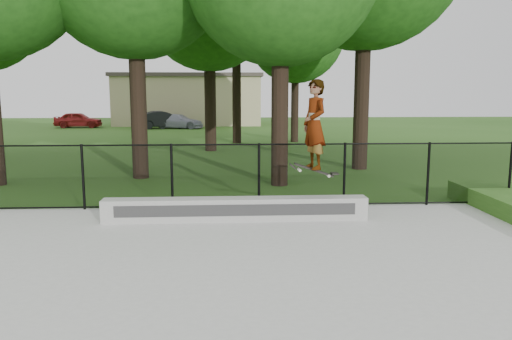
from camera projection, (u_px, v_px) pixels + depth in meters
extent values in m
plane|color=#2A5417|center=(118.00, 331.00, 5.71)|extent=(100.00, 100.00, 0.00)
cube|color=#ABABA5|center=(118.00, 328.00, 5.71)|extent=(14.00, 12.00, 0.06)
cube|color=#AEAEA9|center=(236.00, 209.00, 10.39)|extent=(5.49, 0.40, 0.48)
imported|color=maroon|center=(78.00, 120.00, 38.85)|extent=(3.59, 1.51, 1.22)
imported|color=black|center=(163.00, 120.00, 37.99)|extent=(3.89, 2.52, 1.32)
imported|color=#9A9CAF|center=(179.00, 121.00, 37.95)|extent=(3.73, 2.31, 1.09)
cube|color=black|center=(314.00, 170.00, 10.31)|extent=(0.81, 0.23, 0.29)
imported|color=#ABD9E0|center=(314.00, 125.00, 10.16)|extent=(0.64, 0.78, 1.83)
cylinder|color=black|center=(83.00, 177.00, 11.30)|extent=(0.06, 0.06, 1.50)
cylinder|color=black|center=(172.00, 176.00, 11.41)|extent=(0.06, 0.06, 1.50)
cylinder|color=black|center=(259.00, 175.00, 11.52)|extent=(0.06, 0.06, 1.50)
cylinder|color=black|center=(344.00, 175.00, 11.64)|extent=(0.06, 0.06, 1.50)
cylinder|color=black|center=(428.00, 174.00, 11.75)|extent=(0.06, 0.06, 1.50)
cylinder|color=black|center=(510.00, 173.00, 11.87)|extent=(0.06, 0.06, 1.50)
cylinder|color=black|center=(171.00, 145.00, 11.30)|extent=(16.00, 0.04, 0.04)
cylinder|color=black|center=(173.00, 206.00, 11.52)|extent=(16.00, 0.04, 0.04)
cube|color=black|center=(172.00, 176.00, 11.41)|extent=(16.00, 0.01, 1.50)
cylinder|color=black|center=(138.00, 98.00, 15.60)|extent=(0.44, 0.44, 5.06)
cylinder|color=black|center=(280.00, 105.00, 14.39)|extent=(0.44, 0.44, 4.68)
cylinder|color=black|center=(362.00, 89.00, 17.46)|extent=(0.44, 0.44, 5.64)
cylinder|color=black|center=(210.00, 97.00, 23.12)|extent=(0.44, 0.44, 5.00)
sphere|color=#1B4713|center=(209.00, 4.00, 22.48)|extent=(6.00, 6.00, 6.00)
cylinder|color=black|center=(295.00, 102.00, 27.37)|extent=(0.44, 0.44, 4.38)
sphere|color=#1B4713|center=(296.00, 34.00, 26.81)|extent=(5.26, 5.26, 5.26)
cylinder|color=black|center=(237.00, 86.00, 26.63)|extent=(0.44, 0.44, 6.12)
cube|color=tan|center=(189.00, 101.00, 42.78)|extent=(12.00, 6.00, 4.00)
cube|color=#3F3833|center=(188.00, 76.00, 42.45)|extent=(12.40, 6.40, 0.30)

